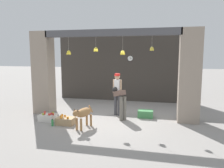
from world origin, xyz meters
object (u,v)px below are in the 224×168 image
at_px(fruit_crate_oranges, 66,121).
at_px(dog, 83,113).
at_px(shopkeeper, 117,91).
at_px(water_bottle, 52,123).
at_px(worker_stooping, 120,99).
at_px(fruit_crate_apples, 48,117).
at_px(wall_clock, 130,58).
at_px(produce_box_green, 145,114).

bearing_deg(fruit_crate_oranges, dog, -18.76).
distance_m(dog, shopkeeper, 1.92).
xyz_separation_m(shopkeeper, water_bottle, (-1.79, -1.73, -0.82)).
distance_m(worker_stooping, water_bottle, 2.45).
xyz_separation_m(fruit_crate_apples, water_bottle, (0.43, -0.47, -0.02)).
bearing_deg(wall_clock, fruit_crate_oranges, -110.63).
height_order(fruit_crate_apples, produce_box_green, fruit_crate_apples).
distance_m(shopkeeper, produce_box_green, 1.34).
distance_m(produce_box_green, wall_clock, 3.48).
distance_m(shopkeeper, water_bottle, 2.62).
bearing_deg(dog, water_bottle, -73.64).
bearing_deg(water_bottle, worker_stooping, 33.26).
relative_size(produce_box_green, wall_clock, 2.09).
bearing_deg(fruit_crate_oranges, wall_clock, 69.37).
xyz_separation_m(worker_stooping, fruit_crate_oranges, (-1.63, -1.05, -0.62)).
relative_size(dog, produce_box_green, 1.81).
xyz_separation_m(dog, wall_clock, (0.83, 4.33, 1.63)).
bearing_deg(fruit_crate_oranges, produce_box_green, 29.19).
height_order(dog, wall_clock, wall_clock).
relative_size(dog, worker_stooping, 0.90).
relative_size(shopkeeper, worker_stooping, 1.44).
bearing_deg(fruit_crate_oranges, fruit_crate_apples, 164.09).
bearing_deg(worker_stooping, wall_clock, 55.34).
bearing_deg(water_bottle, shopkeeper, 43.96).
height_order(worker_stooping, wall_clock, wall_clock).
xyz_separation_m(worker_stooping, water_bottle, (-1.98, -1.30, -0.63)).
bearing_deg(shopkeeper, produce_box_green, -178.58).
relative_size(shopkeeper, fruit_crate_oranges, 2.72).
bearing_deg(water_bottle, fruit_crate_apples, 132.39).
bearing_deg(shopkeeper, dog, 71.91).
relative_size(worker_stooping, fruit_crate_apples, 2.01).
height_order(produce_box_green, water_bottle, produce_box_green).
bearing_deg(dog, shopkeeper, 172.77).
bearing_deg(wall_clock, fruit_crate_apples, -120.86).
bearing_deg(fruit_crate_apples, produce_box_green, 19.84).
bearing_deg(shopkeeper, worker_stooping, 118.69).
distance_m(fruit_crate_oranges, produce_box_green, 2.89).
bearing_deg(worker_stooping, fruit_crate_apples, 162.64).
bearing_deg(fruit_crate_oranges, water_bottle, -144.31).
height_order(shopkeeper, fruit_crate_apples, shopkeeper).
bearing_deg(water_bottle, wall_clock, 66.51).
relative_size(water_bottle, wall_clock, 0.89).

